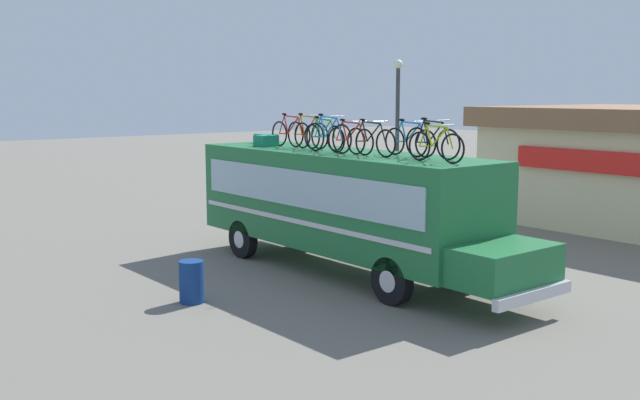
{
  "coord_description": "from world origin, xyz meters",
  "views": [
    {
      "loc": [
        14.44,
        -12.24,
        4.63
      ],
      "look_at": [
        -0.79,
        0.0,
        1.78
      ],
      "focal_mm": 41.48,
      "sensor_mm": 36.0,
      "label": 1
    }
  ],
  "objects": [
    {
      "name": "rooftop_bicycle_6",
      "position": [
        1.5,
        -0.3,
        3.49
      ],
      "size": [
        1.7,
        0.44,
        0.88
      ],
      "color": "black",
      "rests_on": "bus"
    },
    {
      "name": "street_lamp",
      "position": [
        -3.65,
        5.69,
        3.34
      ],
      "size": [
        0.31,
        0.31,
        5.73
      ],
      "color": "#38383D",
      "rests_on": "ground"
    },
    {
      "name": "rooftop_bicycle_3",
      "position": [
        -0.67,
        0.01,
        3.49
      ],
      "size": [
        1.63,
        0.44,
        0.89
      ],
      "color": "black",
      "rests_on": "bus"
    },
    {
      "name": "rooftop_bicycle_7",
      "position": [
        2.13,
        0.37,
        3.49
      ],
      "size": [
        1.68,
        0.44,
        0.89
      ],
      "color": "black",
      "rests_on": "bus"
    },
    {
      "name": "rooftop_bicycle_4",
      "position": [
        0.04,
        -0.41,
        3.53
      ],
      "size": [
        1.8,
        0.44,
        0.98
      ],
      "color": "black",
      "rests_on": "bus"
    },
    {
      "name": "rooftop_bicycle_9",
      "position": [
        3.55,
        -0.28,
        3.49
      ],
      "size": [
        1.62,
        0.44,
        0.87
      ],
      "color": "black",
      "rests_on": "bus"
    },
    {
      "name": "trash_bin",
      "position": [
        0.24,
        -4.49,
        0.47
      ],
      "size": [
        0.55,
        0.55,
        0.95
      ],
      "primitive_type": "cylinder",
      "color": "navy",
      "rests_on": "ground"
    },
    {
      "name": "rooftop_bicycle_1",
      "position": [
        -2.05,
        -0.04,
        3.51
      ],
      "size": [
        1.77,
        0.44,
        0.94
      ],
      "color": "black",
      "rests_on": "bus"
    },
    {
      "name": "rooftop_bicycle_5",
      "position": [
        0.78,
        -0.32,
        3.49
      ],
      "size": [
        1.7,
        0.44,
        0.86
      ],
      "color": "black",
      "rests_on": "bus"
    },
    {
      "name": "bus",
      "position": [
        0.23,
        0.0,
        1.85
      ],
      "size": [
        10.68,
        2.61,
        3.12
      ],
      "color": "#1E6B38",
      "rests_on": "ground"
    },
    {
      "name": "rooftop_bicycle_8",
      "position": [
        2.9,
        0.32,
        3.51
      ],
      "size": [
        1.67,
        0.44,
        0.94
      ],
      "color": "black",
      "rests_on": "bus"
    },
    {
      "name": "luggage_bag_2",
      "position": [
        -2.79,
        -0.35,
        3.28
      ],
      "size": [
        0.5,
        0.55,
        0.31
      ],
      "primitive_type": "cube",
      "color": "#1E7F66",
      "rests_on": "bus"
    },
    {
      "name": "luggage_bag_1",
      "position": [
        -3.71,
        0.29,
        3.26
      ],
      "size": [
        0.63,
        0.45,
        0.28
      ],
      "primitive_type": "cube",
      "color": "#1E7F66",
      "rests_on": "bus"
    },
    {
      "name": "rooftop_bicycle_2",
      "position": [
        -1.4,
        0.05,
        3.52
      ],
      "size": [
        1.78,
        0.44,
        0.95
      ],
      "color": "black",
      "rests_on": "bus"
    },
    {
      "name": "ground_plane",
      "position": [
        0.0,
        0.0,
        0.0
      ],
      "size": [
        120.0,
        120.0,
        0.0
      ],
      "primitive_type": "plane",
      "color": "slate"
    }
  ]
}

